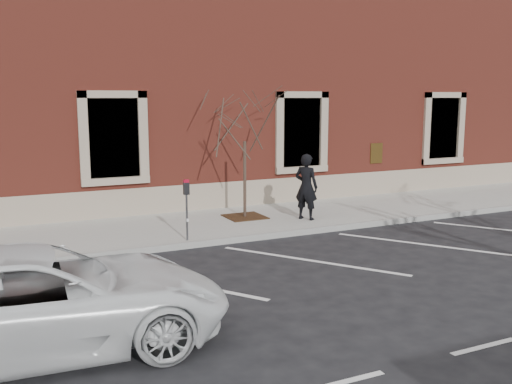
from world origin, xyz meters
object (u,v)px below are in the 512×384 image
parking_meter (186,198)px  white_truck (39,300)px  sapling (245,120)px  man (306,187)px

parking_meter → white_truck: 5.85m
parking_meter → white_truck: (-3.68, -4.52, -0.43)m
sapling → white_truck: 9.01m
parking_meter → sapling: bearing=30.6°
man → sapling: size_ratio=0.47×
sapling → white_truck: sapling is taller
parking_meter → sapling: (2.34, 1.83, 1.73)m
man → sapling: bearing=21.1°
parking_meter → sapling: size_ratio=0.37×
white_truck → parking_meter: bearing=-35.9°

